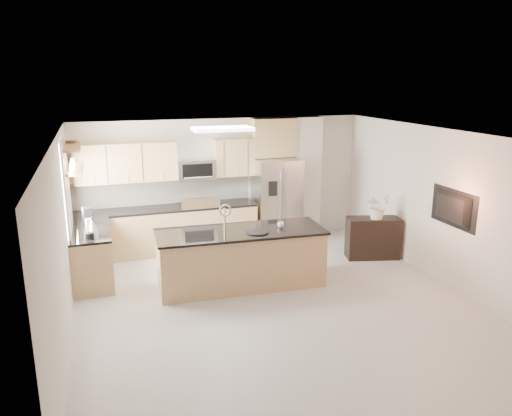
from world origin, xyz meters
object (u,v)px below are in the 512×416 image
object	(u,v)px
microwave	(196,169)
kettle	(92,226)
island	(241,258)
coffee_maker	(88,216)
refrigerator	(276,201)
blender	(89,230)
flower_vase	(378,200)
credenza	(373,238)
bowl	(71,141)
platter	(257,232)
cup	(281,225)
range	(199,226)
television	(449,208)

from	to	relation	value
microwave	kettle	world-z (taller)	microwave
island	coffee_maker	distance (m)	2.78
refrigerator	blender	distance (m)	4.04
flower_vase	credenza	bearing A→B (deg)	106.45
blender	island	bearing A→B (deg)	-10.84
credenza	blender	world-z (taller)	blender
island	credenza	distance (m)	2.84
blender	bowl	size ratio (longest dim) A/B	1.02
microwave	blender	world-z (taller)	microwave
platter	cup	bearing A→B (deg)	19.26
coffee_maker	bowl	world-z (taller)	bowl
island	cup	distance (m)	0.87
refrigerator	blender	size ratio (longest dim) A/B	5.43
range	coffee_maker	xyz separation A→B (m)	(-2.09, -0.74, 0.59)
credenza	blender	bearing A→B (deg)	-165.52
flower_vase	television	xyz separation A→B (m)	(0.40, -1.50, 0.18)
blender	television	size ratio (longest dim) A/B	0.30
range	platter	xyz separation A→B (m)	(0.53, -2.22, 0.50)
refrigerator	flower_vase	bearing A→B (deg)	-47.24
island	cup	size ratio (longest dim) A/B	25.64
refrigerator	bowl	world-z (taller)	bowl
platter	kettle	world-z (taller)	kettle
credenza	coffee_maker	size ratio (longest dim) A/B	3.27
blender	coffee_maker	bearing A→B (deg)	91.36
coffee_maker	bowl	distance (m)	1.32
microwave	blender	bearing A→B (deg)	-140.64
kettle	refrigerator	bearing A→B (deg)	18.68
island	television	size ratio (longest dim) A/B	2.63
microwave	platter	bearing A→B (deg)	-77.32
flower_vase	platter	bearing A→B (deg)	-166.86
microwave	platter	size ratio (longest dim) A/B	2.09
bowl	television	world-z (taller)	bowl
microwave	credenza	distance (m)	3.73
blender	microwave	bearing A→B (deg)	39.36
range	refrigerator	distance (m)	1.71
microwave	bowl	bearing A→B (deg)	-160.88
blender	platter	bearing A→B (deg)	-13.94
range	microwave	xyz separation A→B (m)	(0.00, 0.12, 1.16)
cup	range	bearing A→B (deg)	115.78
platter	bowl	xyz separation A→B (m)	(-2.78, 1.57, 1.41)
credenza	blender	xyz separation A→B (m)	(-5.17, -0.02, 0.66)
island	coffee_maker	world-z (taller)	island
microwave	refrigerator	size ratio (longest dim) A/B	0.43
island	kettle	xyz separation A→B (m)	(-2.32, 0.74, 0.56)
platter	television	world-z (taller)	television
kettle	bowl	distance (m)	1.49
island	kettle	distance (m)	2.50
range	blender	size ratio (longest dim) A/B	3.48
cup	coffee_maker	size ratio (longest dim) A/B	0.36
credenza	cup	bearing A→B (deg)	-152.23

